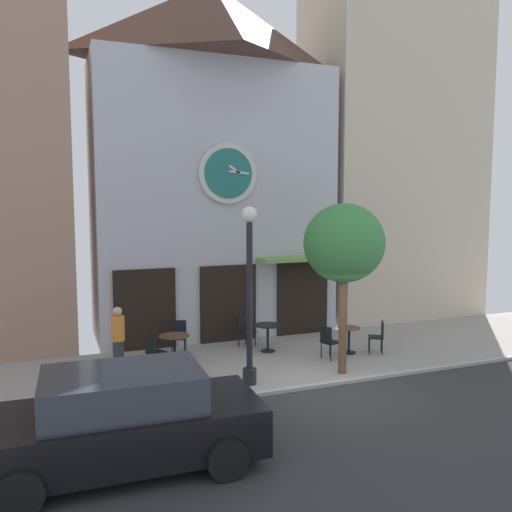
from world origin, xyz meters
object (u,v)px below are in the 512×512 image
object	(u,v)px
cafe_chair_mid_row	(379,334)
cafe_table_near_door	(175,342)
street_tree	(344,244)
street_lamp	(249,295)
cafe_chair_near_lamp	(245,328)
cafe_chair_near_tree	(328,340)
cafe_chair_left_end	(179,334)
pedestrian_orange	(118,340)
cafe_table_center_right	(349,336)
cafe_table_center	(268,332)
parked_car_black	(123,420)
cafe_chair_facing_street	(154,350)

from	to	relation	value
cafe_chair_mid_row	cafe_table_near_door	bearing A→B (deg)	167.20
street_tree	cafe_chair_mid_row	xyz separation A→B (m)	(1.82, 1.12, -2.64)
street_lamp	cafe_chair_near_lamp	xyz separation A→B (m)	(1.00, 3.03, -1.54)
cafe_chair_near_tree	street_lamp	bearing A→B (deg)	-158.86
cafe_chair_left_end	pedestrian_orange	distance (m)	2.25
cafe_table_center_right	cafe_table_near_door	bearing A→B (deg)	168.74
street_lamp	cafe_chair_near_tree	xyz separation A→B (m)	(2.63, 1.02, -1.54)
cafe_table_near_door	cafe_chair_mid_row	size ratio (longest dim) A/B	0.88
cafe_table_center	parked_car_black	xyz separation A→B (m)	(-4.60, -5.13, 0.20)
street_lamp	cafe_table_near_door	bearing A→B (deg)	118.92
street_tree	cafe_table_center	xyz separation A→B (m)	(-0.97, 2.39, -2.60)
cafe_table_center_right	cafe_chair_left_end	distance (m)	4.71
cafe_chair_mid_row	cafe_chair_facing_street	bearing A→B (deg)	173.17
cafe_table_center_right	pedestrian_orange	distance (m)	6.19
cafe_chair_near_tree	cafe_chair_near_lamp	distance (m)	2.59
cafe_chair_facing_street	cafe_chair_near_tree	bearing A→B (deg)	-9.08
cafe_chair_left_end	parked_car_black	bearing A→B (deg)	-110.93
cafe_table_near_door	cafe_chair_near_tree	distance (m)	4.06
cafe_table_center	parked_car_black	size ratio (longest dim) A/B	0.18
cafe_chair_facing_street	street_lamp	bearing A→B (deg)	-42.79
parked_car_black	street_lamp	bearing A→B (deg)	41.79
street_lamp	cafe_table_center_right	world-z (taller)	street_lamp
street_tree	pedestrian_orange	size ratio (longest dim) A/B	2.48
cafe_chair_facing_street	pedestrian_orange	bearing A→B (deg)	-180.00
cafe_chair_left_end	cafe_chair_facing_street	distance (m)	1.62
cafe_chair_near_tree	parked_car_black	distance (m)	6.98
parked_car_black	cafe_table_center	bearing A→B (deg)	48.13
street_tree	cafe_table_center	bearing A→B (deg)	112.11
cafe_chair_mid_row	parked_car_black	size ratio (longest dim) A/B	0.21
cafe_table_center	cafe_chair_left_end	size ratio (longest dim) A/B	0.85
cafe_table_near_door	cafe_table_center	distance (m)	2.65
cafe_table_center_right	cafe_chair_near_tree	distance (m)	0.87
cafe_table_center_right	cafe_chair_near_tree	size ratio (longest dim) A/B	0.81
cafe_chair_mid_row	parked_car_black	bearing A→B (deg)	-152.47
street_tree	pedestrian_orange	distance (m)	5.90
street_lamp	cafe_table_center_right	distance (m)	4.02
cafe_chair_near_lamp	street_tree	bearing A→B (deg)	-66.19
cafe_table_center_right	cafe_chair_near_tree	bearing A→B (deg)	-160.15
street_tree	cafe_table_center_right	distance (m)	3.22
street_lamp	cafe_chair_near_tree	bearing A→B (deg)	21.14
cafe_chair_left_end	cafe_chair_near_tree	size ratio (longest dim) A/B	1.00
cafe_table_center_right	parked_car_black	world-z (taller)	parked_car_black
cafe_table_center	parked_car_black	bearing A→B (deg)	-131.87
cafe_chair_near_lamp	parked_car_black	size ratio (longest dim) A/B	0.21
parked_car_black	cafe_chair_facing_street	bearing A→B (deg)	74.02
cafe_chair_facing_street	cafe_chair_mid_row	size ratio (longest dim) A/B	1.00
cafe_table_center	cafe_chair_near_tree	world-z (taller)	cafe_chair_near_tree
street_lamp	parked_car_black	size ratio (longest dim) A/B	0.93
parked_car_black	cafe_chair_mid_row	bearing A→B (deg)	27.53
cafe_table_center	cafe_chair_near_tree	xyz separation A→B (m)	(1.21, -1.27, -0.03)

